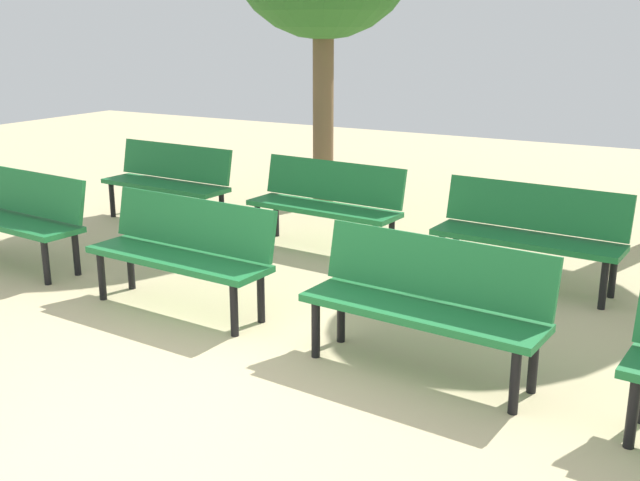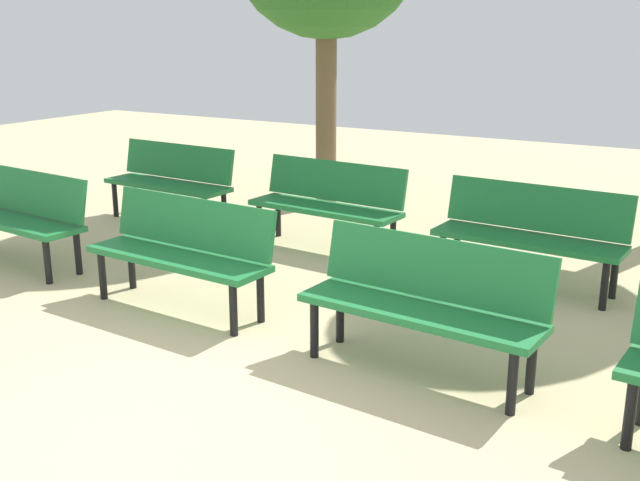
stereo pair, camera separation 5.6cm
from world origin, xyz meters
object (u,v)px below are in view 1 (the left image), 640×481
Objects in this scene: bench_r0_c2 at (426,298)px; bench_r1_c0 at (169,178)px; bench_r0_c0 at (18,212)px; bench_r1_c1 at (327,200)px; bench_r1_c2 at (529,229)px; bench_r0_c1 at (183,247)px.

bench_r1_c0 is (-4.06, 2.24, 0.00)m from bench_r0_c2.
bench_r1_c0 is at bearing 91.28° from bench_r0_c0.
bench_r0_c2 and bench_r1_c0 have the same top height.
bench_r1_c1 is (2.25, 1.89, 0.00)m from bench_r0_c0.
bench_r0_c0 and bench_r0_c2 have the same top height.
bench_r1_c2 is at bearing -0.27° from bench_r1_c0.
bench_r0_c2 is at bearing -90.44° from bench_r1_c2.
bench_r1_c2 is at bearing 0.38° from bench_r1_c1.
bench_r1_c1 is 1.00× the size of bench_r1_c2.
bench_r1_c0 is at bearing 155.50° from bench_r0_c2.
bench_r1_c0 and bench_r1_c1 have the same top height.
bench_r0_c0 and bench_r1_c2 have the same top height.
bench_r0_c2 and bench_r1_c2 have the same top height.
bench_r1_c1 is at bearing 88.74° from bench_r0_c1.
bench_r1_c0 is at bearing -178.37° from bench_r1_c1.
bench_r1_c1 and bench_r1_c2 have the same top height.
bench_r1_c2 is (4.32, 1.76, 0.00)m from bench_r0_c0.
bench_r0_c0 and bench_r0_c1 have the same top height.
bench_r1_c1 is 2.07m from bench_r1_c2.
bench_r0_c0 is 1.01× the size of bench_r1_c2.
bench_r1_c0 is at bearing 136.09° from bench_r0_c1.
bench_r0_c1 is 2.93m from bench_r1_c2.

